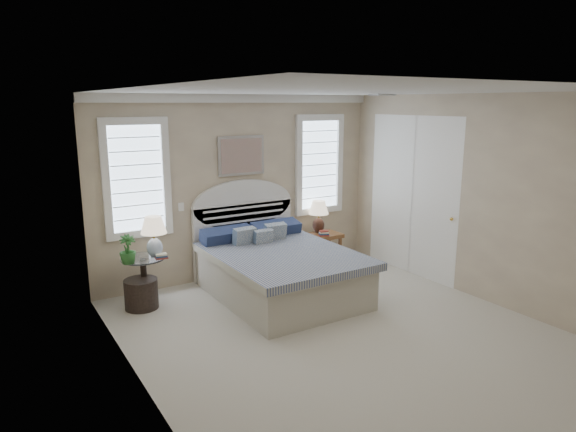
# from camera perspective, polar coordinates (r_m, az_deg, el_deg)

# --- Properties ---
(floor) EXTENTS (4.50, 5.00, 0.01)m
(floor) POSITION_cam_1_polar(r_m,az_deg,el_deg) (6.06, 5.91, -12.81)
(floor) COLOR beige
(floor) RESTS_ON ground
(ceiling) EXTENTS (4.50, 5.00, 0.01)m
(ceiling) POSITION_cam_1_polar(r_m,az_deg,el_deg) (5.48, 6.56, 13.65)
(ceiling) COLOR silver
(ceiling) RESTS_ON wall_back
(wall_back) EXTENTS (4.50, 0.02, 2.70)m
(wall_back) POSITION_cam_1_polar(r_m,az_deg,el_deg) (7.71, -5.24, 3.24)
(wall_back) COLOR tan
(wall_back) RESTS_ON floor
(wall_left) EXTENTS (0.02, 5.00, 2.70)m
(wall_left) POSITION_cam_1_polar(r_m,az_deg,el_deg) (4.63, -16.44, -3.47)
(wall_left) COLOR tan
(wall_left) RESTS_ON floor
(wall_right) EXTENTS (0.02, 5.00, 2.70)m
(wall_right) POSITION_cam_1_polar(r_m,az_deg,el_deg) (7.20, 20.54, 1.84)
(wall_right) COLOR tan
(wall_right) RESTS_ON floor
(crown_molding) EXTENTS (4.50, 0.08, 0.12)m
(crown_molding) POSITION_cam_1_polar(r_m,az_deg,el_deg) (7.57, -5.30, 12.88)
(crown_molding) COLOR white
(crown_molding) RESTS_ON wall_back
(hvac_vent) EXTENTS (0.30, 0.20, 0.02)m
(hvac_vent) POSITION_cam_1_polar(r_m,az_deg,el_deg) (6.86, 10.43, 13.11)
(hvac_vent) COLOR #B2B2B2
(hvac_vent) RESTS_ON ceiling
(switch_plate) EXTENTS (0.08, 0.01, 0.12)m
(switch_plate) POSITION_cam_1_polar(r_m,az_deg,el_deg) (7.36, -11.79, 1.01)
(switch_plate) COLOR white
(switch_plate) RESTS_ON wall_back
(window_left) EXTENTS (0.90, 0.06, 1.60)m
(window_left) POSITION_cam_1_polar(r_m,az_deg,el_deg) (7.11, -16.49, 4.04)
(window_left) COLOR #C6E1FB
(window_left) RESTS_ON wall_back
(window_right) EXTENTS (0.90, 0.06, 1.60)m
(window_right) POSITION_cam_1_polar(r_m,az_deg,el_deg) (8.36, 3.44, 5.73)
(window_right) COLOR #C6E1FB
(window_right) RESTS_ON wall_back
(painting) EXTENTS (0.74, 0.04, 0.58)m
(painting) POSITION_cam_1_polar(r_m,az_deg,el_deg) (7.61, -5.18, 6.70)
(painting) COLOR silver
(painting) RESTS_ON wall_back
(closet_door) EXTENTS (0.02, 1.80, 2.40)m
(closet_door) POSITION_cam_1_polar(r_m,az_deg,el_deg) (7.98, 13.61, 2.17)
(closet_door) COLOR white
(closet_door) RESTS_ON floor
(bed) EXTENTS (1.72, 2.28, 1.47)m
(bed) POSITION_cam_1_polar(r_m,az_deg,el_deg) (7.04, -1.28, -5.69)
(bed) COLOR #B4B19E
(bed) RESTS_ON floor
(side_table_left) EXTENTS (0.56, 0.56, 0.63)m
(side_table_left) POSITION_cam_1_polar(r_m,az_deg,el_deg) (6.95, -15.72, -6.41)
(side_table_left) COLOR black
(side_table_left) RESTS_ON floor
(nightstand_right) EXTENTS (0.50, 0.40, 0.53)m
(nightstand_right) POSITION_cam_1_polar(r_m,az_deg,el_deg) (8.28, 4.07, -2.93)
(nightstand_right) COLOR brown
(nightstand_right) RESTS_ON floor
(floor_pot) EXTENTS (0.55, 0.55, 0.38)m
(floor_pot) POSITION_cam_1_polar(r_m,az_deg,el_deg) (6.89, -15.99, -8.31)
(floor_pot) COLOR black
(floor_pot) RESTS_ON floor
(lamp_left) EXTENTS (0.42, 0.42, 0.54)m
(lamp_left) POSITION_cam_1_polar(r_m,az_deg,el_deg) (6.80, -14.68, -1.73)
(lamp_left) COLOR white
(lamp_left) RESTS_ON side_table_left
(lamp_right) EXTENTS (0.42, 0.42, 0.52)m
(lamp_right) POSITION_cam_1_polar(r_m,az_deg,el_deg) (8.25, 3.42, 0.35)
(lamp_right) COLOR black
(lamp_right) RESTS_ON nightstand_right
(potted_plant) EXTENTS (0.21, 0.21, 0.36)m
(potted_plant) POSITION_cam_1_polar(r_m,az_deg,el_deg) (6.64, -17.40, -3.57)
(potted_plant) COLOR #437E32
(potted_plant) RESTS_ON side_table_left
(books_left) EXTENTS (0.17, 0.13, 0.06)m
(books_left) POSITION_cam_1_polar(r_m,az_deg,el_deg) (6.78, -13.89, -4.36)
(books_left) COLOR #9F3327
(books_left) RESTS_ON side_table_left
(books_right) EXTENTS (0.18, 0.15, 0.08)m
(books_right) POSITION_cam_1_polar(r_m,az_deg,el_deg) (8.09, 4.00, -1.94)
(books_right) COLOR #9F3327
(books_right) RESTS_ON nightstand_right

